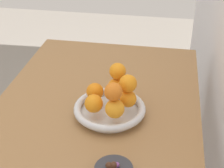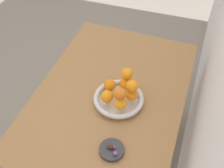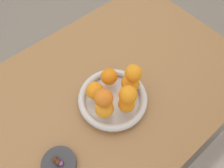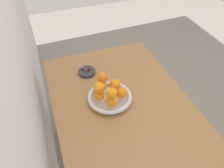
{
  "view_description": "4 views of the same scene",
  "coord_description": "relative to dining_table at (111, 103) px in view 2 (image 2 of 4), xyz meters",
  "views": [
    {
      "loc": [
        1.01,
        0.24,
        1.47
      ],
      "look_at": [
        0.04,
        0.07,
        0.87
      ],
      "focal_mm": 55.0,
      "sensor_mm": 36.0,
      "label": 1
    },
    {
      "loc": [
        0.91,
        0.33,
        1.85
      ],
      "look_at": [
        0.06,
        0.03,
        0.88
      ],
      "focal_mm": 45.0,
      "sensor_mm": 36.0,
      "label": 2
    },
    {
      "loc": [
        0.28,
        0.33,
        1.48
      ],
      "look_at": [
        0.04,
        0.05,
        0.85
      ],
      "focal_mm": 35.0,
      "sensor_mm": 36.0,
      "label": 3
    },
    {
      "loc": [
        -0.77,
        0.33,
        1.67
      ],
      "look_at": [
        0.06,
        0.04,
        0.85
      ],
      "focal_mm": 35.0,
      "sensor_mm": 36.0,
      "label": 4
    }
  ],
  "objects": [
    {
      "name": "candy_ball_1",
      "position": [
        0.32,
        0.12,
        0.12
      ],
      "size": [
        0.02,
        0.02,
        0.02
      ],
      "primitive_type": "sphere",
      "color": "#472819",
      "rests_on": "candy_dish"
    },
    {
      "name": "candy_ball_5",
      "position": [
        0.32,
        0.11,
        0.12
      ],
      "size": [
        0.02,
        0.02,
        0.02
      ],
      "primitive_type": "sphere",
      "color": "#472819",
      "rests_on": "candy_dish"
    },
    {
      "name": "orange_0",
      "position": [
        -0.03,
        0.07,
        0.16
      ],
      "size": [
        0.07,
        0.07,
        0.07
      ],
      "primitive_type": "sphere",
      "color": "orange",
      "rests_on": "fruit_bowl"
    },
    {
      "name": "ground_plane",
      "position": [
        0.0,
        0.0,
        -0.65
      ],
      "size": [
        6.0,
        6.0,
        0.0
      ],
      "primitive_type": "plane",
      "color": "gray"
    },
    {
      "name": "candy_ball_0",
      "position": [
        0.32,
        0.13,
        0.12
      ],
      "size": [
        0.02,
        0.02,
        0.02
      ],
      "primitive_type": "sphere",
      "color": "#8C4C99",
      "rests_on": "candy_dish"
    },
    {
      "name": "orange_5",
      "position": [
        0.03,
        0.12,
        0.22
      ],
      "size": [
        0.06,
        0.06,
        0.06
      ],
      "primitive_type": "sphere",
      "color": "orange",
      "rests_on": "orange_4"
    },
    {
      "name": "candy_dish",
      "position": [
        0.32,
        0.12,
        0.1
      ],
      "size": [
        0.11,
        0.11,
        0.02
      ],
      "primitive_type": "cylinder",
      "color": "#333338",
      "rests_on": "dining_table"
    },
    {
      "name": "candy_ball_2",
      "position": [
        0.32,
        0.11,
        0.12
      ],
      "size": [
        0.01,
        0.01,
        0.01
      ],
      "primitive_type": "sphere",
      "color": "#472819",
      "rests_on": "candy_dish"
    },
    {
      "name": "candy_ball_4",
      "position": [
        0.34,
        0.15,
        0.12
      ],
      "size": [
        0.02,
        0.02,
        0.02
      ],
      "primitive_type": "sphere",
      "color": "#8C4C99",
      "rests_on": "candy_dish"
    },
    {
      "name": "orange_4",
      "position": [
        0.04,
        0.12,
        0.16
      ],
      "size": [
        0.06,
        0.06,
        0.06
      ],
      "primitive_type": "sphere",
      "color": "orange",
      "rests_on": "fruit_bowl"
    },
    {
      "name": "dining_table",
      "position": [
        0.0,
        0.0,
        0.0
      ],
      "size": [
        1.1,
        0.76,
        0.74
      ],
      "color": "#9E7042",
      "rests_on": "ground_plane"
    },
    {
      "name": "orange_7",
      "position": [
        -0.03,
        0.07,
        0.22
      ],
      "size": [
        0.06,
        0.06,
        0.06
      ],
      "primitive_type": "sphere",
      "color": "orange",
      "rests_on": "orange_0"
    },
    {
      "name": "orange_3",
      "position": [
        0.1,
        0.09,
        0.16
      ],
      "size": [
        0.06,
        0.06,
        0.06
      ],
      "primitive_type": "sphere",
      "color": "orange",
      "rests_on": "fruit_bowl"
    },
    {
      "name": "orange_6",
      "position": [
        0.1,
        0.08,
        0.22
      ],
      "size": [
        0.06,
        0.06,
        0.06
      ],
      "primitive_type": "sphere",
      "color": "orange",
      "rests_on": "orange_3"
    },
    {
      "name": "candy_ball_3",
      "position": [
        0.32,
        0.12,
        0.12
      ],
      "size": [
        0.01,
        0.01,
        0.01
      ],
      "primitive_type": "sphere",
      "color": "gold",
      "rests_on": "candy_dish"
    },
    {
      "name": "fruit_bowl",
      "position": [
        0.04,
        0.06,
        0.11
      ],
      "size": [
        0.25,
        0.25,
        0.04
      ],
      "color": "silver",
      "rests_on": "dining_table"
    },
    {
      "name": "orange_2",
      "position": [
        0.09,
        0.01,
        0.16
      ],
      "size": [
        0.06,
        0.06,
        0.06
      ],
      "primitive_type": "sphere",
      "color": "orange",
      "rests_on": "fruit_bowl"
    },
    {
      "name": "orange_1",
      "position": [
        0.01,
        0.0,
        0.16
      ],
      "size": [
        0.06,
        0.06,
        0.06
      ],
      "primitive_type": "sphere",
      "color": "orange",
      "rests_on": "fruit_bowl"
    }
  ]
}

